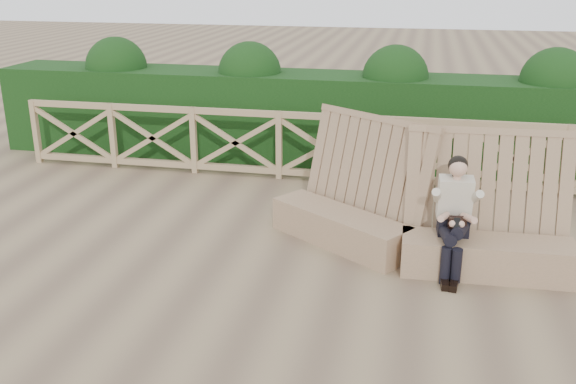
# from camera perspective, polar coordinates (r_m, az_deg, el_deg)

# --- Properties ---
(ground) EXTENTS (60.00, 60.00, 0.00)m
(ground) POSITION_cam_1_polar(r_m,az_deg,el_deg) (7.07, -1.45, -7.91)
(ground) COLOR brown
(ground) RESTS_ON ground
(bench) EXTENTS (3.54, 1.71, 1.55)m
(bench) POSITION_cam_1_polar(r_m,az_deg,el_deg) (7.65, 11.02, -2.89)
(bench) COLOR #84694B
(bench) RESTS_ON ground
(woman) EXTENTS (0.39, 0.81, 1.32)m
(woman) POSITION_cam_1_polar(r_m,az_deg,el_deg) (7.25, 14.58, -1.74)
(woman) COLOR black
(woman) RESTS_ON ground
(guardrail) EXTENTS (10.10, 0.09, 1.10)m
(guardrail) POSITION_cam_1_polar(r_m,az_deg,el_deg) (10.08, 3.14, 3.96)
(guardrail) COLOR #957957
(guardrail) RESTS_ON ground
(hedge) EXTENTS (12.00, 1.20, 1.50)m
(hedge) POSITION_cam_1_polar(r_m,az_deg,el_deg) (11.18, 4.14, 6.55)
(hedge) COLOR black
(hedge) RESTS_ON ground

